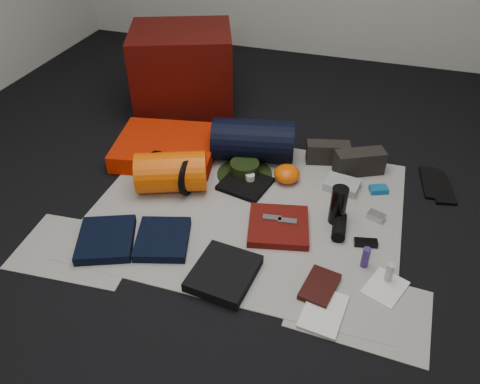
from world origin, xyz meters
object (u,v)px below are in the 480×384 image
(red_cabinet, at_px, (183,70))
(paperback_book, at_px, (320,287))
(compact_camera, at_px, (376,216))
(navy_duffel, at_px, (253,141))
(water_bottle, at_px, (338,205))
(stuff_sack, at_px, (171,172))
(sleeping_pad, at_px, (167,147))

(red_cabinet, xyz_separation_m, paperback_book, (1.24, -1.43, -0.26))
(compact_camera, distance_m, paperback_book, 0.59)
(navy_duffel, bearing_deg, compact_camera, -36.06)
(navy_duffel, height_order, water_bottle, navy_duffel)
(stuff_sack, bearing_deg, compact_camera, 3.86)
(stuff_sack, bearing_deg, navy_duffel, 51.04)
(red_cabinet, xyz_separation_m, compact_camera, (1.44, -0.88, -0.26))
(red_cabinet, distance_m, paperback_book, 1.91)
(red_cabinet, relative_size, water_bottle, 3.19)
(navy_duffel, bearing_deg, water_bottle, -48.34)
(navy_duffel, xyz_separation_m, compact_camera, (0.77, -0.35, -0.11))
(compact_camera, height_order, paperback_book, compact_camera)
(navy_duffel, bearing_deg, sleeping_pad, -178.46)
(water_bottle, relative_size, compact_camera, 2.40)
(compact_camera, xyz_separation_m, paperback_book, (-0.20, -0.55, -0.00))
(red_cabinet, relative_size, paperback_book, 3.28)
(navy_duffel, bearing_deg, paperback_book, -69.27)
(paperback_book, bearing_deg, compact_camera, 81.19)
(red_cabinet, height_order, paperback_book, red_cabinet)
(sleeping_pad, distance_m, compact_camera, 1.31)
(stuff_sack, height_order, navy_duffel, navy_duffel)
(paperback_book, bearing_deg, sleeping_pad, 155.23)
(paperback_book, bearing_deg, stuff_sack, 163.49)
(navy_duffel, height_order, paperback_book, navy_duffel)
(red_cabinet, xyz_separation_m, sleeping_pad, (0.15, -0.64, -0.22))
(red_cabinet, distance_m, compact_camera, 1.70)
(red_cabinet, relative_size, compact_camera, 7.66)
(paperback_book, bearing_deg, red_cabinet, 141.89)
(stuff_sack, distance_m, paperback_book, 1.04)
(sleeping_pad, relative_size, compact_camera, 6.82)
(navy_duffel, bearing_deg, red_cabinet, 130.31)
(stuff_sack, xyz_separation_m, paperback_book, (0.92, -0.48, -0.10))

